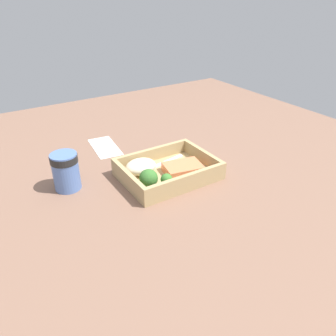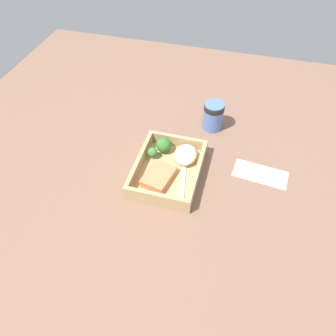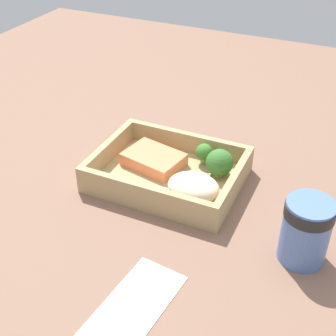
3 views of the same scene
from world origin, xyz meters
TOP-DOWN VIEW (x-y plane):
  - ground_plane at (0.00, 0.00)cm, footprint 160.00×160.00cm
  - takeout_tray at (0.00, 0.00)cm, footprint 25.05×18.93cm
  - tray_rim at (0.00, 0.00)cm, footprint 25.05×18.93cm
  - salmon_fillet at (-3.67, 1.86)cm, footprint 11.34×9.14cm
  - mashed_potatoes at (6.30, -3.89)cm, footprint 8.63×6.93cm
  - broccoli_floret_1 at (8.08, 3.63)cm, footprint 4.77×4.77cm
  - broccoli_floret_2 at (4.32, 6.11)cm, footprint 3.05×3.05cm
  - fork at (-0.08, -4.82)cm, footprint 15.84×4.46cm
  - paper_cup at (25.01, -8.96)cm, footprint 6.87×6.87cm
  - receipt_slip at (7.36, -26.94)cm, footprint 9.09×16.68cm

SIDE VIEW (x-z plane):
  - ground_plane at x=0.00cm, z-range -2.00..0.00cm
  - receipt_slip at x=7.36cm, z-range 0.00..0.24cm
  - takeout_tray at x=0.00cm, z-range 0.00..1.20cm
  - fork at x=-0.08cm, z-range 1.20..1.64cm
  - salmon_fillet at x=-3.67cm, z-range 1.20..3.51cm
  - tray_rim at x=0.00cm, z-range 1.20..4.93cm
  - mashed_potatoes at x=6.30cm, z-range 1.20..5.18cm
  - broccoli_floret_2 at x=4.32cm, z-range 1.52..5.44cm
  - broccoli_floret_1 at x=8.08cm, z-range 1.26..6.32cm
  - paper_cup at x=25.01cm, z-range 0.58..10.45cm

